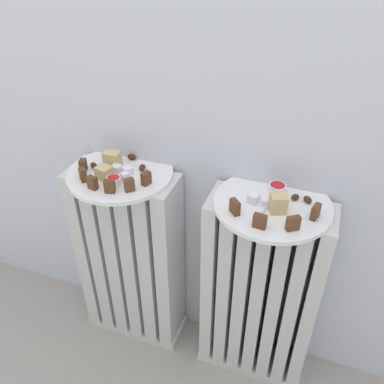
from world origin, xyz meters
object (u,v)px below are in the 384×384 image
Objects in this scene: plate_right at (272,204)px; jam_bowl_right at (277,188)px; radiator_left at (131,260)px; jam_bowl_left at (114,181)px; radiator_right at (259,294)px; fork at (269,205)px; plate_left at (120,173)px.

jam_bowl_right is at bearing 87.35° from plate_right.
plate_right is at bearing -92.65° from jam_bowl_right.
radiator_left is 0.57m from plate_right.
jam_bowl_right is (0.45, 0.05, 0.37)m from radiator_left.
radiator_right is at bearing 8.94° from jam_bowl_left.
jam_bowl_left is at bearing -171.06° from radiator_right.
plate_left is at bearing 177.88° from fork.
jam_bowl_left is (0.02, -0.07, 0.02)m from plate_left.
jam_bowl_left is at bearing -171.06° from plate_right.
plate_right is at bearing 8.94° from jam_bowl_left.
jam_bowl_left is 0.86× the size of jam_bowl_right.
jam_bowl_left reaches higher than plate_left.
plate_left is (-0.00, 0.00, 0.35)m from radiator_left.
jam_bowl_left is (0.02, -0.07, 0.37)m from radiator_left.
radiator_right is 0.36m from fork.
fork is (0.44, -0.02, 0.01)m from plate_left.
jam_bowl_left is at bearing -75.15° from radiator_left.
plate_left is (-0.45, -0.00, 0.35)m from radiator_right.
radiator_left is 0.58m from jam_bowl_right.
plate_right is 0.02m from fork.
radiator_left is 14.36× the size of jam_bowl_right.
fork is (0.42, 0.05, -0.01)m from jam_bowl_left.
radiator_left is 16.71× the size of jam_bowl_left.
plate_left is at bearing 180.00° from plate_right.
radiator_right is 0.35m from plate_right.
plate_left is at bearing 180.00° from radiator_left.
radiator_right is 16.71× the size of jam_bowl_left.
radiator_left is at bearing -173.90° from jam_bowl_right.
plate_left is 0.45m from jam_bowl_right.
fork reaches higher than radiator_right.
jam_bowl_right is at bearing 6.10° from radiator_left.
radiator_left is 2.19× the size of plate_right.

